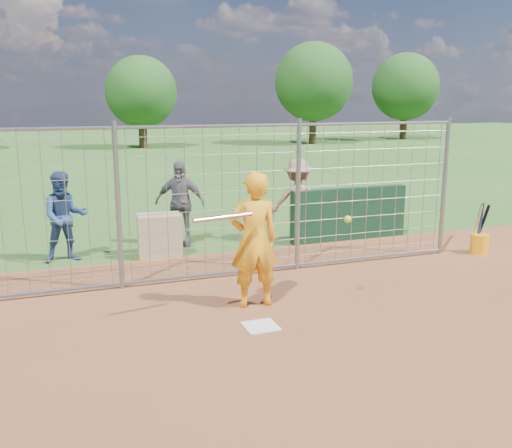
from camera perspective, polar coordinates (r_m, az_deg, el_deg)
name	(u,v)px	position (r m, az deg, el deg)	size (l,w,h in m)	color
ground	(255,322)	(7.74, -0.06, -9.73)	(100.00, 100.00, 0.00)	#2D591E
infield_dirt	(375,447)	(5.33, 11.83, -20.99)	(18.00, 18.00, 0.00)	brown
home_plate	(261,326)	(7.56, 0.47, -10.19)	(0.43, 0.43, 0.02)	silver
dugout_wall	(349,214)	(12.11, 9.28, 1.00)	(2.60, 0.20, 1.10)	#11381E
batter	(254,240)	(8.01, -0.20, -1.63)	(0.71, 0.46, 1.94)	#F9A015
bystander_a	(65,217)	(10.85, -18.59, 0.67)	(0.80, 0.63, 1.65)	navy
bystander_b	(180,203)	(11.58, -7.65, 2.10)	(1.01, 0.42, 1.72)	#5A5A5F
bystander_c	(297,201)	(11.76, 4.17, 2.34)	(1.11, 0.64, 1.72)	#936750
equipment_bin	(160,235)	(10.88, -9.62, -1.12)	(0.80, 0.55, 0.80)	tan
equipment_in_play	(255,218)	(7.59, -0.11, 0.63)	(2.27, 0.27, 0.22)	silver
bucket_with_bats	(479,241)	(11.75, 21.44, -1.59)	(0.34, 0.38, 0.98)	#F8A80D
backstop_fence	(213,204)	(9.22, -4.31, 2.04)	(9.08, 0.08, 2.60)	gray
tree_line	(143,85)	(35.31, -11.27, 13.51)	(44.66, 6.72, 6.48)	#3F2B19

